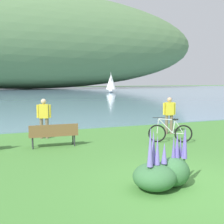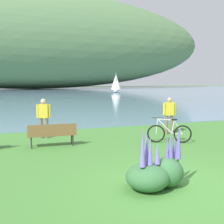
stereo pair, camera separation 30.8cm
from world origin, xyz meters
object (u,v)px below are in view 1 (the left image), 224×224
Objects in this scene: person_at_shoreline at (44,116)px; person_on_the_grass at (169,113)px; park_bench_near_camera at (54,133)px; bicycle_leaning_near_bench at (170,133)px; sailboat_nearest_to_shore at (111,83)px.

person_at_shoreline is 5.67m from person_on_the_grass.
park_bench_near_camera is 1.06× the size of person_at_shoreline.
park_bench_near_camera is 5.53m from person_on_the_grass.
bicycle_leaning_near_bench is at bearing -120.45° from person_on_the_grass.
sailboat_nearest_to_shore is at bearing 66.91° from park_bench_near_camera.
person_at_shoreline is at bearing 150.84° from bicycle_leaning_near_bench.
person_on_the_grass is 0.44× the size of sailboat_nearest_to_shore.
park_bench_near_camera is at bearing -85.87° from person_at_shoreline.
person_at_shoreline reaches higher than bicycle_leaning_near_bench.
sailboat_nearest_to_shore is at bearing 73.27° from person_on_the_grass.
sailboat_nearest_to_shore is (12.27, 40.83, 0.91)m from person_on_the_grass.
person_on_the_grass is at bearing -106.73° from sailboat_nearest_to_shore.
person_on_the_grass is at bearing 59.55° from bicycle_leaning_near_bench.
bicycle_leaning_near_bench is 0.96× the size of person_at_shoreline.
bicycle_leaning_near_bench is 0.42× the size of sailboat_nearest_to_shore.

